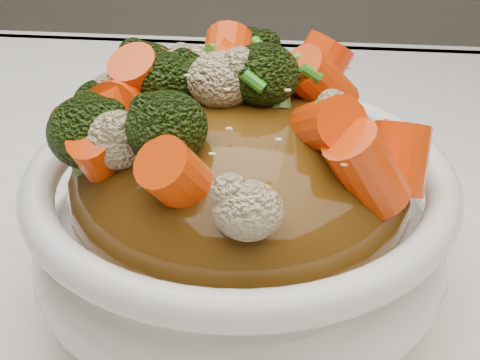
# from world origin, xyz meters

# --- Properties ---
(tablecloth) EXTENTS (1.20, 0.80, 0.04)m
(tablecloth) POSITION_xyz_m (0.00, 0.00, 0.73)
(tablecloth) COLOR white
(tablecloth) RESTS_ON dining_table
(bowl) EXTENTS (0.25, 0.25, 0.09)m
(bowl) POSITION_xyz_m (-0.01, -0.00, 0.79)
(bowl) COLOR white
(bowl) RESTS_ON tablecloth
(sauce_base) EXTENTS (0.20, 0.20, 0.10)m
(sauce_base) POSITION_xyz_m (-0.01, -0.00, 0.82)
(sauce_base) COLOR #54340E
(sauce_base) RESTS_ON bowl
(carrots) EXTENTS (0.20, 0.20, 0.05)m
(carrots) POSITION_xyz_m (-0.01, -0.00, 0.89)
(carrots) COLOR #FC4608
(carrots) RESTS_ON sauce_base
(broccoli) EXTENTS (0.20, 0.20, 0.05)m
(broccoli) POSITION_xyz_m (-0.01, -0.00, 0.89)
(broccoli) COLOR black
(broccoli) RESTS_ON sauce_base
(cauliflower) EXTENTS (0.20, 0.20, 0.04)m
(cauliflower) POSITION_xyz_m (-0.01, -0.00, 0.89)
(cauliflower) COLOR beige
(cauliflower) RESTS_ON sauce_base
(scallions) EXTENTS (0.15, 0.15, 0.02)m
(scallions) POSITION_xyz_m (-0.01, -0.00, 0.89)
(scallions) COLOR green
(scallions) RESTS_ON sauce_base
(sesame_seeds) EXTENTS (0.18, 0.18, 0.01)m
(sesame_seeds) POSITION_xyz_m (-0.01, -0.00, 0.89)
(sesame_seeds) COLOR beige
(sesame_seeds) RESTS_ON sauce_base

